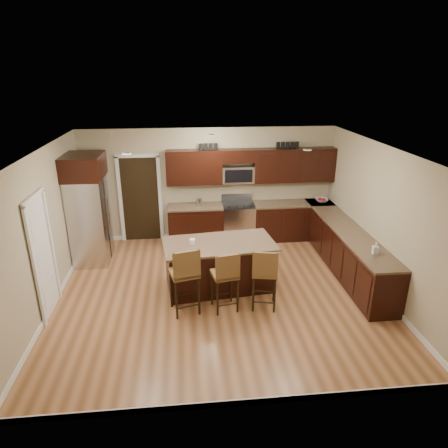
{
  "coord_description": "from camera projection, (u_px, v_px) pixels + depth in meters",
  "views": [
    {
      "loc": [
        -0.58,
        -6.54,
        3.95
      ],
      "look_at": [
        0.13,
        0.4,
        1.23
      ],
      "focal_mm": 32.0,
      "sensor_mm": 36.0,
      "label": 1
    }
  ],
  "objects": [
    {
      "name": "floor",
      "position": [
        220.0,
        292.0,
        7.56
      ],
      "size": [
        6.0,
        6.0,
        0.0
      ],
      "primitive_type": "plane",
      "color": "#A16940",
      "rests_on": "ground"
    },
    {
      "name": "ceiling",
      "position": [
        219.0,
        150.0,
        6.58
      ],
      "size": [
        6.0,
        6.0,
        0.0
      ],
      "primitive_type": "plane",
      "rotation": [
        3.14,
        0.0,
        0.0
      ],
      "color": "silver",
      "rests_on": "wall_back"
    },
    {
      "name": "wall_back",
      "position": [
        209.0,
        185.0,
        9.62
      ],
      "size": [
        6.0,
        0.0,
        6.0
      ],
      "primitive_type": "plane",
      "rotation": [
        1.57,
        0.0,
        0.0
      ],
      "color": "tan",
      "rests_on": "floor"
    },
    {
      "name": "wall_left",
      "position": [
        44.0,
        233.0,
        6.78
      ],
      "size": [
        0.0,
        5.5,
        5.5
      ],
      "primitive_type": "plane",
      "rotation": [
        1.57,
        0.0,
        1.57
      ],
      "color": "tan",
      "rests_on": "floor"
    },
    {
      "name": "wall_right",
      "position": [
        381.0,
        220.0,
        7.35
      ],
      "size": [
        0.0,
        5.5,
        5.5
      ],
      "primitive_type": "plane",
      "rotation": [
        1.57,
        0.0,
        -1.57
      ],
      "color": "tan",
      "rests_on": "floor"
    },
    {
      "name": "base_cabinets",
      "position": [
        298.0,
        236.0,
        8.91
      ],
      "size": [
        4.02,
        3.96,
        0.92
      ],
      "color": "black",
      "rests_on": "floor"
    },
    {
      "name": "upper_cabinets",
      "position": [
        253.0,
        165.0,
        9.38
      ],
      "size": [
        4.0,
        0.33,
        0.8
      ],
      "color": "black",
      "rests_on": "wall_back"
    },
    {
      "name": "range",
      "position": [
        238.0,
        222.0,
        9.72
      ],
      "size": [
        0.76,
        0.64,
        1.11
      ],
      "color": "silver",
      "rests_on": "floor"
    },
    {
      "name": "microwave",
      "position": [
        238.0,
        174.0,
        9.45
      ],
      "size": [
        0.76,
        0.31,
        0.4
      ],
      "primitive_type": "cube",
      "color": "silver",
      "rests_on": "upper_cabinets"
    },
    {
      "name": "doorway",
      "position": [
        141.0,
        200.0,
        9.56
      ],
      "size": [
        0.85,
        0.03,
        2.06
      ],
      "primitive_type": "cube",
      "color": "black",
      "rests_on": "floor"
    },
    {
      "name": "pantry_door",
      "position": [
        43.0,
        258.0,
        6.63
      ],
      "size": [
        0.03,
        0.8,
        2.04
      ],
      "primitive_type": "cube",
      "color": "white",
      "rests_on": "floor"
    },
    {
      "name": "letter_decor",
      "position": [
        248.0,
        146.0,
        9.21
      ],
      "size": [
        2.2,
        0.03,
        0.15
      ],
      "primitive_type": null,
      "color": "black",
      "rests_on": "upper_cabinets"
    },
    {
      "name": "island",
      "position": [
        219.0,
        266.0,
        7.63
      ],
      "size": [
        2.17,
        1.31,
        0.92
      ],
      "rotation": [
        0.0,
        0.0,
        0.11
      ],
      "color": "black",
      "rests_on": "floor"
    },
    {
      "name": "stool_left",
      "position": [
        185.0,
        273.0,
        6.66
      ],
      "size": [
        0.56,
        0.56,
        1.23
      ],
      "rotation": [
        0.0,
        0.0,
        0.26
      ],
      "color": "brown",
      "rests_on": "floor"
    },
    {
      "name": "stool_mid",
      "position": [
        226.0,
        275.0,
        6.75
      ],
      "size": [
        0.49,
        0.49,
        1.12
      ],
      "rotation": [
        0.0,
        0.0,
        0.19
      ],
      "color": "brown",
      "rests_on": "floor"
    },
    {
      "name": "stool_right",
      "position": [
        265.0,
        272.0,
        6.81
      ],
      "size": [
        0.5,
        0.5,
        1.14
      ],
      "rotation": [
        0.0,
        0.0,
        -0.19
      ],
      "color": "brown",
      "rests_on": "floor"
    },
    {
      "name": "refrigerator",
      "position": [
        89.0,
        209.0,
        8.41
      ],
      "size": [
        0.79,
        0.99,
        2.35
      ],
      "color": "silver",
      "rests_on": "floor"
    },
    {
      "name": "floor_mat",
      "position": [
        249.0,
        248.0,
        9.39
      ],
      "size": [
        0.9,
        0.69,
        0.01
      ],
      "primitive_type": "cube",
      "rotation": [
        0.0,
        0.0,
        0.19
      ],
      "color": "olive",
      "rests_on": "floor"
    },
    {
      "name": "fruit_bowl",
      "position": [
        322.0,
        200.0,
        9.74
      ],
      "size": [
        0.36,
        0.36,
        0.08
      ],
      "primitive_type": "imported",
      "rotation": [
        0.0,
        0.0,
        -0.18
      ],
      "color": "silver",
      "rests_on": "base_cabinets"
    },
    {
      "name": "soap_bottle",
      "position": [
        376.0,
        248.0,
        6.97
      ],
      "size": [
        0.1,
        0.11,
        0.21
      ],
      "primitive_type": "imported",
      "rotation": [
        0.0,
        0.0,
        -0.09
      ],
      "color": "#B2B2B2",
      "rests_on": "base_cabinets"
    },
    {
      "name": "canister_tall",
      "position": [
        199.0,
        202.0,
        9.44
      ],
      "size": [
        0.12,
        0.12,
        0.18
      ],
      "primitive_type": "cylinder",
      "color": "silver",
      "rests_on": "base_cabinets"
    },
    {
      "name": "canister_short",
      "position": [
        198.0,
        203.0,
        9.44
      ],
      "size": [
        0.11,
        0.11,
        0.15
      ],
      "primitive_type": "cylinder",
      "color": "silver",
      "rests_on": "base_cabinets"
    },
    {
      "name": "island_jar",
      "position": [
        192.0,
        241.0,
        7.39
      ],
      "size": [
        0.1,
        0.1,
        0.1
      ],
      "primitive_type": "cylinder",
      "color": "white",
      "rests_on": "island"
    }
  ]
}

